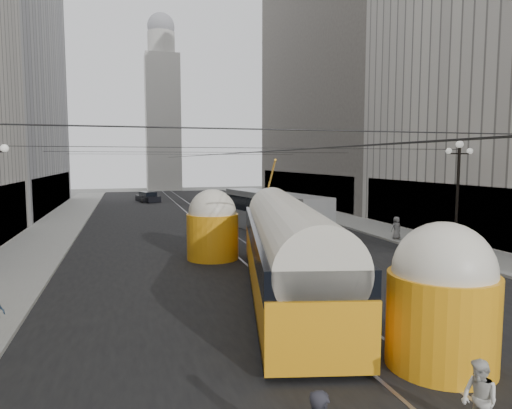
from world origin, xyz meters
TOP-DOWN VIEW (x-y plane):
  - road at (0.00, 32.50)m, footprint 20.00×85.00m
  - sidewalk_left at (-12.00, 36.00)m, footprint 4.00×72.00m
  - sidewalk_right at (12.00, 36.00)m, footprint 4.00×72.00m
  - rail_left at (-0.75, 32.50)m, footprint 0.12×85.00m
  - rail_right at (0.75, 32.50)m, footprint 0.12×85.00m
  - building_right_far at (20.00, 48.00)m, footprint 12.60×32.60m
  - distant_tower at (0.00, 80.00)m, footprint 6.00×6.00m
  - lamppost_right_mid at (12.60, 18.00)m, footprint 1.86×0.44m
  - catenary at (0.12, 31.49)m, footprint 25.00×72.00m
  - streetcar at (-0.50, 11.89)m, footprint 6.13×17.24m
  - city_bus at (3.71, 26.53)m, footprint 4.69×12.14m
  - sedan_white_far at (4.14, 44.32)m, footprint 2.01×4.36m
  - sedan_dark_far at (-4.01, 54.72)m, footprint 3.09×4.52m
  - pedestrian_crossing_b at (-0.16, 1.83)m, footprint 0.63×0.79m
  - pedestrian_sidewalk_right at (10.50, 21.11)m, footprint 0.76×0.50m

SIDE VIEW (x-z plane):
  - road at x=0.00m, z-range -0.01..0.01m
  - rail_left at x=-0.75m, z-range -0.02..0.02m
  - rail_right at x=0.75m, z-range -0.02..0.02m
  - sidewalk_left at x=-12.00m, z-range 0.00..0.15m
  - sidewalk_right at x=12.00m, z-range 0.00..0.15m
  - sedan_dark_far at x=-4.01m, z-range -0.06..1.26m
  - sedan_white_far at x=4.14m, z-range -0.06..1.28m
  - pedestrian_crossing_b at x=-0.16m, z-range 0.00..1.55m
  - pedestrian_sidewalk_right at x=10.50m, z-range 0.15..1.65m
  - city_bus at x=3.71m, z-range 0.14..3.14m
  - streetcar at x=-0.50m, z-range -0.04..3.82m
  - lamppost_right_mid at x=12.60m, z-range 0.56..6.93m
  - catenary at x=0.12m, z-range 5.77..6.00m
  - distant_tower at x=0.00m, z-range -0.71..30.65m
  - building_right_far at x=20.00m, z-range 0.01..32.61m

